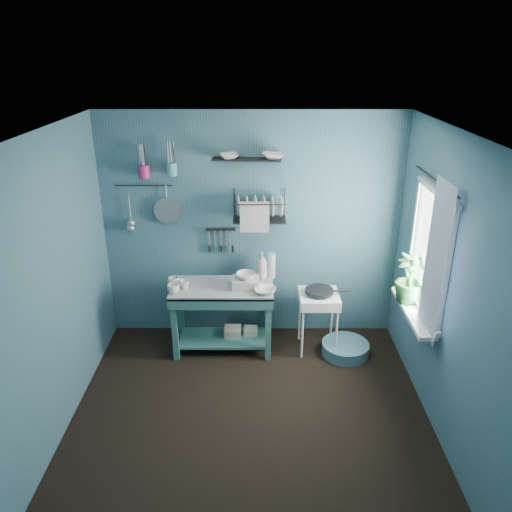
{
  "coord_description": "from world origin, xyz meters",
  "views": [
    {
      "loc": [
        0.06,
        -3.6,
        3.08
      ],
      "look_at": [
        0.05,
        0.85,
        1.2
      ],
      "focal_mm": 35.0,
      "sensor_mm": 36.0,
      "label": 1
    }
  ],
  "objects_px": {
    "mug_mid": "(185,285)",
    "mug_right": "(174,282)",
    "water_bottle": "(271,265)",
    "floor_basin": "(345,348)",
    "soap_bottle": "(262,265)",
    "potted_plant": "(410,278)",
    "storage_tin_small": "(251,336)",
    "colander": "(167,211)",
    "wash_tub": "(246,283)",
    "dish_rack": "(259,206)",
    "work_counter": "(223,318)",
    "utensil_cup_teal": "(172,169)",
    "utensil_cup_magenta": "(144,171)",
    "frying_pan": "(319,291)",
    "mug_left": "(173,289)",
    "hotplate_stand": "(318,322)",
    "storage_tin_large": "(233,337)"
  },
  "relations": [
    {
      "from": "utensil_cup_teal",
      "to": "floor_basin",
      "type": "relative_size",
      "value": 0.26
    },
    {
      "from": "utensil_cup_teal",
      "to": "water_bottle",
      "type": "bearing_deg",
      "value": -6.34
    },
    {
      "from": "mug_left",
      "to": "potted_plant",
      "type": "height_order",
      "value": "potted_plant"
    },
    {
      "from": "wash_tub",
      "to": "water_bottle",
      "type": "height_order",
      "value": "water_bottle"
    },
    {
      "from": "soap_bottle",
      "to": "work_counter",
      "type": "bearing_deg",
      "value": -154.54
    },
    {
      "from": "hotplate_stand",
      "to": "utensil_cup_magenta",
      "type": "distance_m",
      "value": 2.41
    },
    {
      "from": "colander",
      "to": "storage_tin_small",
      "type": "distance_m",
      "value": 1.65
    },
    {
      "from": "mug_left",
      "to": "storage_tin_large",
      "type": "bearing_deg",
      "value": 19.9
    },
    {
      "from": "colander",
      "to": "floor_basin",
      "type": "height_order",
      "value": "colander"
    },
    {
      "from": "water_bottle",
      "to": "soap_bottle",
      "type": "bearing_deg",
      "value": -168.69
    },
    {
      "from": "mug_right",
      "to": "storage_tin_small",
      "type": "bearing_deg",
      "value": 5.71
    },
    {
      "from": "mug_right",
      "to": "water_bottle",
      "type": "relative_size",
      "value": 0.44
    },
    {
      "from": "mug_left",
      "to": "soap_bottle",
      "type": "height_order",
      "value": "soap_bottle"
    },
    {
      "from": "mug_mid",
      "to": "mug_right",
      "type": "relative_size",
      "value": 0.81
    },
    {
      "from": "work_counter",
      "to": "storage_tin_small",
      "type": "xyz_separation_m",
      "value": [
        0.3,
        0.08,
        -0.28
      ]
    },
    {
      "from": "storage_tin_small",
      "to": "dish_rack",
      "type": "bearing_deg",
      "value": 65.68
    },
    {
      "from": "water_bottle",
      "to": "dish_rack",
      "type": "distance_m",
      "value": 0.66
    },
    {
      "from": "mug_left",
      "to": "dish_rack",
      "type": "distance_m",
      "value": 1.23
    },
    {
      "from": "water_bottle",
      "to": "mug_left",
      "type": "bearing_deg",
      "value": -159.19
    },
    {
      "from": "wash_tub",
      "to": "soap_bottle",
      "type": "relative_size",
      "value": 0.94
    },
    {
      "from": "dish_rack",
      "to": "potted_plant",
      "type": "distance_m",
      "value": 1.66
    },
    {
      "from": "wash_tub",
      "to": "dish_rack",
      "type": "distance_m",
      "value": 0.81
    },
    {
      "from": "dish_rack",
      "to": "utensil_cup_magenta",
      "type": "distance_m",
      "value": 1.23
    },
    {
      "from": "mug_mid",
      "to": "frying_pan",
      "type": "xyz_separation_m",
      "value": [
        1.4,
        0.06,
        -0.1
      ]
    },
    {
      "from": "frying_pan",
      "to": "soap_bottle",
      "type": "bearing_deg",
      "value": 161.45
    },
    {
      "from": "water_bottle",
      "to": "floor_basin",
      "type": "xyz_separation_m",
      "value": [
        0.8,
        -0.33,
        -0.83
      ]
    },
    {
      "from": "utensil_cup_magenta",
      "to": "floor_basin",
      "type": "distance_m",
      "value": 2.83
    },
    {
      "from": "mug_left",
      "to": "colander",
      "type": "height_order",
      "value": "colander"
    },
    {
      "from": "storage_tin_large",
      "to": "storage_tin_small",
      "type": "distance_m",
      "value": 0.2
    },
    {
      "from": "storage_tin_small",
      "to": "mug_mid",
      "type": "bearing_deg",
      "value": -168.37
    },
    {
      "from": "soap_bottle",
      "to": "dish_rack",
      "type": "bearing_deg",
      "value": 108.41
    },
    {
      "from": "utensil_cup_teal",
      "to": "storage_tin_large",
      "type": "bearing_deg",
      "value": -25.15
    },
    {
      "from": "hotplate_stand",
      "to": "utensil_cup_magenta",
      "type": "bearing_deg",
      "value": 171.77
    },
    {
      "from": "mug_right",
      "to": "soap_bottle",
      "type": "bearing_deg",
      "value": 12.26
    },
    {
      "from": "soap_bottle",
      "to": "potted_plant",
      "type": "distance_m",
      "value": 1.54
    },
    {
      "from": "work_counter",
      "to": "dish_rack",
      "type": "distance_m",
      "value": 1.26
    },
    {
      "from": "utensil_cup_magenta",
      "to": "colander",
      "type": "distance_m",
      "value": 0.47
    },
    {
      "from": "mug_mid",
      "to": "storage_tin_small",
      "type": "height_order",
      "value": "mug_mid"
    },
    {
      "from": "mug_right",
      "to": "water_bottle",
      "type": "distance_m",
      "value": 1.05
    },
    {
      "from": "wash_tub",
      "to": "storage_tin_small",
      "type": "bearing_deg",
      "value": 63.43
    },
    {
      "from": "utensil_cup_teal",
      "to": "floor_basin",
      "type": "bearing_deg",
      "value": -13.78
    },
    {
      "from": "mug_right",
      "to": "potted_plant",
      "type": "distance_m",
      "value": 2.36
    },
    {
      "from": "colander",
      "to": "potted_plant",
      "type": "distance_m",
      "value": 2.55
    },
    {
      "from": "potted_plant",
      "to": "storage_tin_large",
      "type": "bearing_deg",
      "value": 162.97
    },
    {
      "from": "mug_right",
      "to": "colander",
      "type": "xyz_separation_m",
      "value": [
        -0.09,
        0.36,
        0.66
      ]
    },
    {
      "from": "work_counter",
      "to": "mug_mid",
      "type": "height_order",
      "value": "mug_mid"
    },
    {
      "from": "frying_pan",
      "to": "utensil_cup_teal",
      "type": "relative_size",
      "value": 2.31
    },
    {
      "from": "hotplate_stand",
      "to": "utensil_cup_teal",
      "type": "bearing_deg",
      "value": 169.87
    },
    {
      "from": "mug_left",
      "to": "dish_rack",
      "type": "xyz_separation_m",
      "value": [
        0.87,
        0.44,
        0.74
      ]
    },
    {
      "from": "wash_tub",
      "to": "dish_rack",
      "type": "relative_size",
      "value": 0.51
    }
  ]
}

